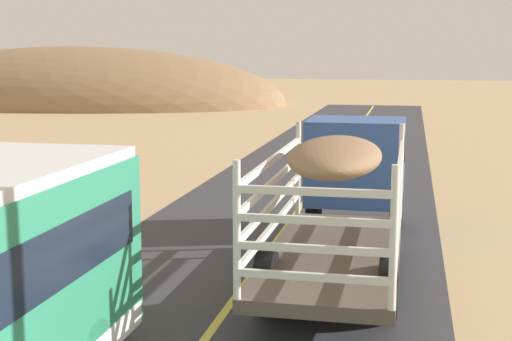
{
  "coord_description": "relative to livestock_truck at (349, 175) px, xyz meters",
  "views": [
    {
      "loc": [
        3.17,
        -5.17,
        4.67
      ],
      "look_at": [
        0.0,
        9.91,
        2.17
      ],
      "focal_mm": 51.82,
      "sensor_mm": 36.0,
      "label": 1
    }
  ],
  "objects": [
    {
      "name": "distant_hill",
      "position": [
        -29.07,
        45.64,
        -1.79
      ],
      "size": [
        39.7,
        22.85,
        10.25
      ],
      "primitive_type": "ellipsoid",
      "color": "#8D6E4C",
      "rests_on": "ground"
    },
    {
      "name": "livestock_truck",
      "position": [
        0.0,
        0.0,
        0.0
      ],
      "size": [
        2.53,
        9.7,
        3.02
      ],
      "color": "#3359A5",
      "rests_on": "road_surface"
    }
  ]
}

